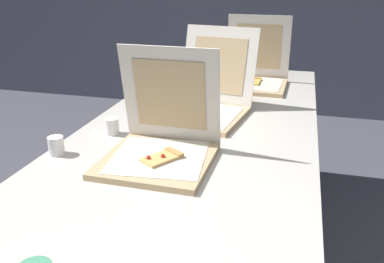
{
  "coord_description": "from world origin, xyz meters",
  "views": [
    {
      "loc": [
        0.4,
        -0.91,
        1.38
      ],
      "look_at": [
        0.02,
        0.5,
        0.81
      ],
      "focal_mm": 38.22,
      "sensor_mm": 36.0,
      "label": 1
    }
  ],
  "objects_px": {
    "pizza_box_front": "(161,145)",
    "cup_white_near_center": "(112,126)",
    "pizza_box_middle": "(205,103)",
    "cup_white_far": "(174,92)",
    "table": "(199,138)",
    "cup_white_near_left": "(56,146)",
    "pizza_box_back": "(254,76)"
  },
  "relations": [
    {
      "from": "pizza_box_front",
      "to": "cup_white_near_center",
      "type": "distance_m",
      "value": 0.33
    },
    {
      "from": "pizza_box_middle",
      "to": "cup_white_far",
      "type": "height_order",
      "value": "pizza_box_middle"
    },
    {
      "from": "table",
      "to": "cup_white_near_center",
      "type": "xyz_separation_m",
      "value": [
        -0.33,
        -0.15,
        0.08
      ]
    },
    {
      "from": "cup_white_near_center",
      "to": "pizza_box_front",
      "type": "bearing_deg",
      "value": -33.39
    },
    {
      "from": "pizza_box_middle",
      "to": "cup_white_near_left",
      "type": "height_order",
      "value": "pizza_box_middle"
    },
    {
      "from": "table",
      "to": "pizza_box_back",
      "type": "bearing_deg",
      "value": 79.7
    },
    {
      "from": "pizza_box_middle",
      "to": "cup_white_near_left",
      "type": "relative_size",
      "value": 7.65
    },
    {
      "from": "pizza_box_middle",
      "to": "cup_white_near_left",
      "type": "xyz_separation_m",
      "value": [
        -0.43,
        -0.58,
        -0.02
      ]
    },
    {
      "from": "pizza_box_middle",
      "to": "cup_white_near_left",
      "type": "bearing_deg",
      "value": -117.92
    },
    {
      "from": "cup_white_near_left",
      "to": "cup_white_near_center",
      "type": "xyz_separation_m",
      "value": [
        0.11,
        0.24,
        0.0
      ]
    },
    {
      "from": "table",
      "to": "pizza_box_back",
      "type": "distance_m",
      "value": 0.8
    },
    {
      "from": "table",
      "to": "pizza_box_back",
      "type": "xyz_separation_m",
      "value": [
        0.14,
        0.78,
        0.1
      ]
    },
    {
      "from": "pizza_box_front",
      "to": "cup_white_near_center",
      "type": "xyz_separation_m",
      "value": [
        -0.28,
        0.18,
        -0.02
      ]
    },
    {
      "from": "pizza_box_middle",
      "to": "cup_white_near_left",
      "type": "distance_m",
      "value": 0.72
    },
    {
      "from": "pizza_box_front",
      "to": "cup_white_near_center",
      "type": "bearing_deg",
      "value": 147.43
    },
    {
      "from": "table",
      "to": "cup_white_near_left",
      "type": "relative_size",
      "value": 36.11
    },
    {
      "from": "table",
      "to": "pizza_box_front",
      "type": "xyz_separation_m",
      "value": [
        -0.06,
        -0.33,
        0.1
      ]
    },
    {
      "from": "pizza_box_middle",
      "to": "cup_white_near_center",
      "type": "height_order",
      "value": "pizza_box_middle"
    },
    {
      "from": "cup_white_near_center",
      "to": "pizza_box_back",
      "type": "bearing_deg",
      "value": 62.97
    },
    {
      "from": "pizza_box_front",
      "to": "pizza_box_back",
      "type": "distance_m",
      "value": 1.13
    },
    {
      "from": "pizza_box_back",
      "to": "cup_white_near_center",
      "type": "bearing_deg",
      "value": -115.89
    },
    {
      "from": "pizza_box_back",
      "to": "cup_white_near_center",
      "type": "height_order",
      "value": "pizza_box_back"
    },
    {
      "from": "table",
      "to": "cup_white_far",
      "type": "height_order",
      "value": "cup_white_far"
    },
    {
      "from": "table",
      "to": "pizza_box_back",
      "type": "height_order",
      "value": "pizza_box_back"
    },
    {
      "from": "pizza_box_back",
      "to": "cup_white_far",
      "type": "xyz_separation_m",
      "value": [
        -0.38,
        -0.38,
        -0.02
      ]
    },
    {
      "from": "pizza_box_middle",
      "to": "cup_white_near_center",
      "type": "xyz_separation_m",
      "value": [
        -0.31,
        -0.34,
        -0.02
      ]
    },
    {
      "from": "table",
      "to": "pizza_box_front",
      "type": "relative_size",
      "value": 6.33
    },
    {
      "from": "pizza_box_front",
      "to": "cup_white_near_left",
      "type": "xyz_separation_m",
      "value": [
        -0.39,
        -0.06,
        -0.02
      ]
    },
    {
      "from": "table",
      "to": "pizza_box_middle",
      "type": "relative_size",
      "value": 4.72
    },
    {
      "from": "cup_white_near_left",
      "to": "pizza_box_middle",
      "type": "bearing_deg",
      "value": 53.57
    },
    {
      "from": "table",
      "to": "cup_white_near_center",
      "type": "height_order",
      "value": "cup_white_near_center"
    },
    {
      "from": "pizza_box_front",
      "to": "pizza_box_middle",
      "type": "distance_m",
      "value": 0.52
    }
  ]
}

